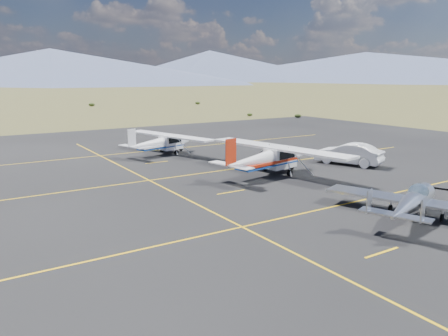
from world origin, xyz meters
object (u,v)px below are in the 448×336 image
object	(u,v)px
aircraft_plain	(161,142)
aircraft_low_wing	(414,201)
aircraft_cessna	(268,157)
sedan	(349,154)

from	to	relation	value
aircraft_plain	aircraft_low_wing	bearing A→B (deg)	-98.69
aircraft_cessna	aircraft_plain	bearing A→B (deg)	91.99
aircraft_low_wing	aircraft_plain	world-z (taller)	aircraft_plain
aircraft_plain	sedan	bearing A→B (deg)	-64.10
aircraft_plain	sedan	distance (m)	16.15
aircraft_low_wing	aircraft_plain	bearing A→B (deg)	77.02
aircraft_cessna	aircraft_plain	xyz separation A→B (m)	(-2.80, 11.78, -0.19)
aircraft_low_wing	sedan	world-z (taller)	aircraft_low_wing
aircraft_low_wing	aircraft_cessna	world-z (taller)	aircraft_cessna
aircraft_cessna	aircraft_plain	distance (m)	12.11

